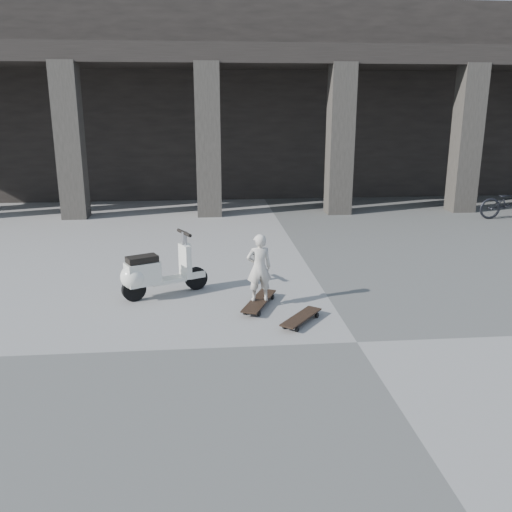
{
  "coord_description": "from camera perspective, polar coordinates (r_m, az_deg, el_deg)",
  "views": [
    {
      "loc": [
        -1.87,
        -6.2,
        2.91
      ],
      "look_at": [
        -1.12,
        1.88,
        0.65
      ],
      "focal_mm": 38.0,
      "sensor_mm": 36.0,
      "label": 1
    }
  ],
  "objects": [
    {
      "name": "bicycle",
      "position": [
        15.9,
        25.2,
        5.14
      ],
      "size": [
        1.66,
        0.58,
        0.87
      ],
      "primitive_type": "imported",
      "rotation": [
        0.0,
        0.0,
        1.57
      ],
      "color": "black",
      "rests_on": "ground"
    },
    {
      "name": "child",
      "position": [
        7.96,
        0.33,
        -1.23
      ],
      "size": [
        0.39,
        0.28,
        1.01
      ],
      "primitive_type": "imported",
      "rotation": [
        0.0,
        0.0,
        3.24
      ],
      "color": "beige",
      "rests_on": "longboard"
    },
    {
      "name": "longboard",
      "position": [
        8.13,
        0.33,
        -4.8
      ],
      "size": [
        0.62,
        1.05,
        0.1
      ],
      "rotation": [
        0.0,
        0.0,
        1.18
      ],
      "color": "black",
      "rests_on": "ground"
    },
    {
      "name": "skateboard_spare",
      "position": [
        7.56,
        4.77,
        -6.5
      ],
      "size": [
        0.69,
        0.8,
        0.1
      ],
      "rotation": [
        0.0,
        0.0,
        0.91
      ],
      "color": "black",
      "rests_on": "ground"
    },
    {
      "name": "colonnade",
      "position": [
        20.06,
        0.05,
        15.91
      ],
      "size": [
        28.0,
        8.82,
        6.0
      ],
      "color": "black",
      "rests_on": "ground"
    },
    {
      "name": "scooter",
      "position": [
        8.56,
        -11.06,
        -1.82
      ],
      "size": [
        1.33,
        0.8,
        1.0
      ],
      "rotation": [
        0.0,
        0.0,
        0.45
      ],
      "color": "black",
      "rests_on": "ground"
    },
    {
      "name": "ground",
      "position": [
        7.1,
        10.58,
        -8.91
      ],
      "size": [
        90.0,
        90.0,
        0.0
      ],
      "primitive_type": "plane",
      "color": "#51524F",
      "rests_on": "ground"
    }
  ]
}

